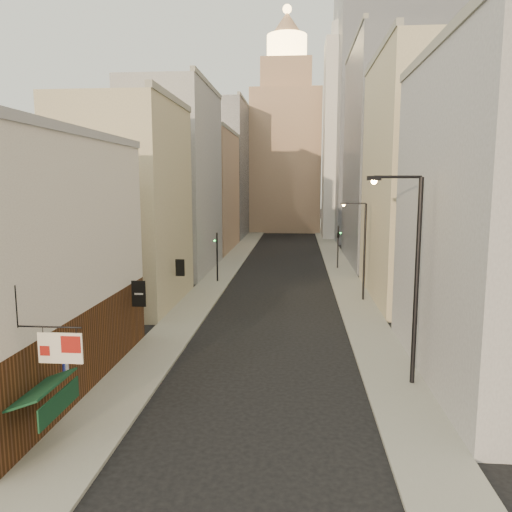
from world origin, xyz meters
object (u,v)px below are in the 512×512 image
(white_tower, at_px, (347,133))
(traffic_light_left, at_px, (217,249))
(streetlamp_mid, at_px, (362,246))
(traffic_light_right, at_px, (338,237))
(streetlamp_near, at_px, (412,269))
(clock_tower, at_px, (286,145))

(white_tower, height_order, traffic_light_left, white_tower)
(streetlamp_mid, relative_size, traffic_light_right, 1.65)
(streetlamp_near, bearing_deg, white_tower, 77.76)
(clock_tower, distance_m, traffic_light_right, 50.31)
(streetlamp_near, relative_size, traffic_light_right, 2.03)
(streetlamp_mid, xyz_separation_m, traffic_light_right, (-0.71, 15.69, -0.98))
(white_tower, height_order, traffic_light_right, white_tower)
(clock_tower, relative_size, traffic_light_right, 8.98)
(clock_tower, distance_m, streetlamp_near, 82.48)
(traffic_light_right, bearing_deg, white_tower, -121.29)
(streetlamp_mid, height_order, traffic_light_left, streetlamp_mid)
(clock_tower, xyz_separation_m, white_tower, (11.00, -14.00, 0.97))
(white_tower, bearing_deg, traffic_light_left, -110.84)
(clock_tower, bearing_deg, traffic_light_left, -95.30)
(clock_tower, relative_size, streetlamp_mid, 5.46)
(traffic_light_right, bearing_deg, streetlamp_mid, 67.61)
(clock_tower, xyz_separation_m, streetlamp_mid, (7.98, -63.49, -12.93))
(white_tower, distance_m, traffic_light_right, 37.12)
(streetlamp_near, height_order, traffic_light_right, streetlamp_near)
(clock_tower, relative_size, streetlamp_near, 4.42)
(white_tower, height_order, streetlamp_mid, white_tower)
(traffic_light_left, bearing_deg, white_tower, -121.41)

